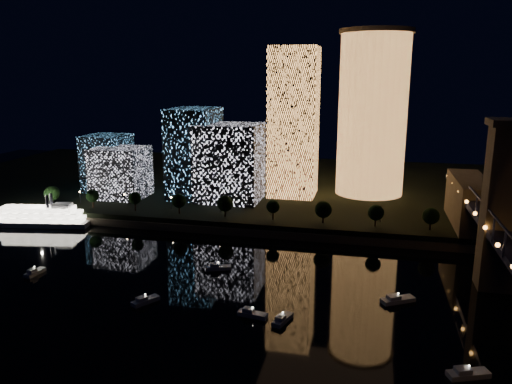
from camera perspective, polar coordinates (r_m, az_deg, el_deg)
ground at (r=121.43m, az=-1.61°, el=-17.43°), size 520.00×520.00×0.00m
far_bank at (r=268.88m, az=7.01°, el=0.46°), size 420.00×160.00×5.00m
seawall at (r=194.47m, az=4.51°, el=-4.84°), size 420.00×6.00×3.00m
tower_cylindrical at (r=245.20m, az=13.16°, el=8.71°), size 34.00×34.00×77.05m
tower_rectangular at (r=237.02m, az=4.34°, el=7.90°), size 21.79×21.79×69.32m
midrise_blocks at (r=238.54m, az=-8.82°, el=3.54°), size 89.76×34.29×41.59m
riverboat at (r=229.34m, az=-24.06°, el=-2.62°), size 46.89×17.05×13.86m
motorboats at (r=127.70m, az=0.33°, el=-15.35°), size 130.73×78.39×2.78m
esplanade_trees at (r=203.35m, az=-3.11°, el=-1.36°), size 166.57×6.79×8.90m
street_lamps at (r=210.86m, az=-4.13°, el=-1.25°), size 132.70×0.70×5.65m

